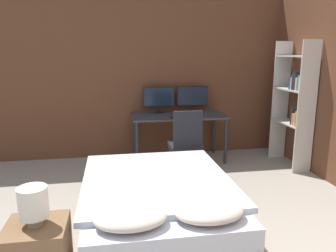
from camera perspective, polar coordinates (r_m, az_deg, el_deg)
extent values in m
cube|color=brown|center=(5.44, -0.67, 9.01)|extent=(12.00, 0.06, 2.70)
cube|color=#846647|center=(3.37, -1.76, -15.38)|extent=(1.40, 1.92, 0.22)
cube|color=silver|center=(3.27, -1.79, -12.06)|extent=(1.34, 1.86, 0.21)
cube|color=silver|center=(3.33, -2.08, -9.20)|extent=(1.44, 1.62, 0.05)
ellipsoid|color=beige|center=(2.54, -6.54, -15.60)|extent=(0.55, 0.38, 0.13)
ellipsoid|color=beige|center=(2.63, 7.17, -14.53)|extent=(0.55, 0.38, 0.13)
cylinder|color=gray|center=(2.58, -22.13, -15.52)|extent=(0.11, 0.11, 0.01)
cylinder|color=gray|center=(2.57, -22.19, -14.88)|extent=(0.02, 0.02, 0.05)
cylinder|color=silver|center=(2.51, -22.45, -12.16)|extent=(0.21, 0.21, 0.22)
cube|color=#38383D|center=(5.14, 1.86, 1.79)|extent=(1.46, 0.69, 0.03)
cylinder|color=#2D2D33|center=(4.85, -5.40, -3.44)|extent=(0.05, 0.05, 0.71)
cylinder|color=#2D2D33|center=(5.12, 10.01, -2.69)|extent=(0.05, 0.05, 0.71)
cylinder|color=#2D2D33|center=(5.42, -5.88, -1.72)|extent=(0.05, 0.05, 0.71)
cylinder|color=#2D2D33|center=(5.67, 8.01, -1.14)|extent=(0.05, 0.05, 0.71)
cylinder|color=black|center=(5.33, -1.60, 2.41)|extent=(0.16, 0.16, 0.01)
cylinder|color=black|center=(5.32, -1.60, 2.95)|extent=(0.03, 0.03, 0.09)
cube|color=black|center=(5.29, -1.61, 5.12)|extent=(0.51, 0.03, 0.32)
cube|color=#192338|center=(5.28, -1.59, 5.10)|extent=(0.48, 0.00, 0.29)
cylinder|color=black|center=(5.43, 4.22, 2.58)|extent=(0.16, 0.16, 0.01)
cylinder|color=black|center=(5.42, 4.23, 3.11)|extent=(0.03, 0.03, 0.09)
cube|color=black|center=(5.39, 4.26, 5.23)|extent=(0.51, 0.03, 0.32)
cube|color=#192338|center=(5.38, 4.30, 5.21)|extent=(0.48, 0.00, 0.29)
cube|color=black|center=(4.90, 2.43, 1.54)|extent=(0.35, 0.13, 0.02)
ellipsoid|color=black|center=(4.96, 5.41, 1.73)|extent=(0.07, 0.05, 0.04)
cylinder|color=black|center=(4.69, 2.85, -8.27)|extent=(0.52, 0.52, 0.04)
cylinder|color=gray|center=(4.63, 2.88, -6.02)|extent=(0.05, 0.05, 0.35)
cube|color=black|center=(4.57, 2.91, -3.52)|extent=(0.43, 0.43, 0.07)
cube|color=black|center=(4.31, 3.50, -0.61)|extent=(0.39, 0.05, 0.49)
cube|color=beige|center=(4.94, 22.98, 2.79)|extent=(0.27, 0.02, 1.87)
cube|color=beige|center=(5.56, 18.95, 4.11)|extent=(0.27, 0.02, 1.87)
cube|color=beige|center=(5.29, 20.61, 0.50)|extent=(0.27, 0.71, 0.02)
cube|color=beige|center=(5.22, 21.04, 5.92)|extent=(0.27, 0.71, 0.02)
cube|color=beige|center=(5.19, 21.47, 11.25)|extent=(0.27, 0.71, 0.02)
cube|color=orange|center=(5.00, 22.59, 0.93)|extent=(0.23, 0.03, 0.20)
cube|color=orange|center=(5.02, 22.39, 1.17)|extent=(0.23, 0.03, 0.22)
cube|color=#BCB29E|center=(5.06, 22.15, 1.02)|extent=(0.23, 0.03, 0.18)
cube|color=orange|center=(5.10, 21.88, 1.11)|extent=(0.23, 0.04, 0.18)
cube|color=#28282D|center=(5.13, 21.66, 1.60)|extent=(0.23, 0.02, 0.25)
cube|color=#7A387F|center=(4.92, 23.13, 6.87)|extent=(0.23, 0.02, 0.23)
cube|color=#BCB29E|center=(4.95, 22.94, 6.77)|extent=(0.23, 0.02, 0.20)
cube|color=teal|center=(4.98, 22.74, 6.90)|extent=(0.23, 0.02, 0.22)
cube|color=#BCB29E|center=(5.01, 22.46, 6.75)|extent=(0.23, 0.04, 0.18)
cube|color=#28282D|center=(5.05, 22.20, 7.26)|extent=(0.23, 0.04, 0.26)
cube|color=#28282D|center=(5.09, 21.93, 7.22)|extent=(0.23, 0.03, 0.25)
cube|color=#BCB29E|center=(5.12, 21.69, 6.90)|extent=(0.23, 0.03, 0.18)
cube|color=#2D4784|center=(5.16, 21.45, 7.07)|extent=(0.23, 0.03, 0.20)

